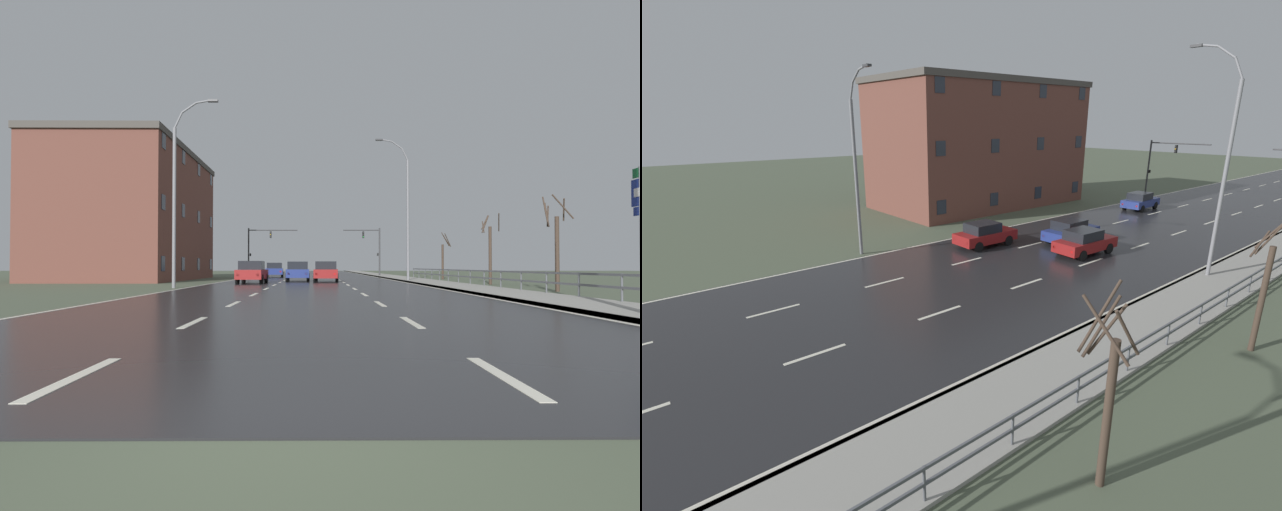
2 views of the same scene
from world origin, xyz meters
TOP-DOWN VIEW (x-y plane):
  - ground_plane at (0.00, 48.00)m, footprint 160.00×160.00m
  - road_asphalt_strip at (0.00, 60.00)m, footprint 14.00×120.00m
  - sidewalk_right at (8.43, 60.00)m, footprint 3.00×120.00m
  - guardrail at (9.85, 26.82)m, footprint 0.07×39.52m
  - street_lamp_midground at (7.44, 37.05)m, footprint 2.65×0.24m
  - street_lamp_left_bank at (-7.44, 24.99)m, footprint 2.51×0.24m
  - traffic_signal_right at (7.13, 57.59)m, footprint 4.40×0.36m
  - traffic_signal_left at (-6.71, 59.10)m, footprint 6.06×0.36m
  - car_far_right at (-1.13, 36.98)m, footprint 1.90×4.13m
  - car_near_right at (-4.09, 51.15)m, footprint 2.00×4.18m
  - car_mid_centre at (-4.12, 31.99)m, footprint 1.92×4.14m
  - car_distant at (1.08, 35.45)m, footprint 1.97×4.17m
  - brick_building at (-15.85, 41.86)m, footprint 10.46×19.59m
  - bare_tree_near at (11.85, 20.96)m, footprint 1.23×1.26m
  - bare_tree_mid at (11.83, 30.32)m, footprint 1.30×1.37m
  - bare_tree_far at (12.00, 43.49)m, footprint 1.06×0.93m

SIDE VIEW (x-z plane):
  - ground_plane at x=0.00m, z-range -0.12..0.00m
  - road_asphalt_strip at x=0.00m, z-range 0.00..0.02m
  - sidewalk_right at x=8.43m, z-range 0.00..0.12m
  - guardrail at x=9.85m, z-range 0.21..1.21m
  - car_far_right at x=-1.13m, z-range 0.02..1.59m
  - car_near_right at x=-4.09m, z-range 0.02..1.59m
  - car_mid_centre at x=-4.12m, z-range 0.02..1.59m
  - car_distant at x=1.08m, z-range 0.02..1.59m
  - bare_tree_far at x=12.00m, z-range -0.25..4.03m
  - bare_tree_near at x=11.85m, z-range -0.12..4.54m
  - bare_tree_mid at x=11.83m, z-range -0.11..4.57m
  - traffic_signal_right at x=7.13m, z-range 0.88..6.63m
  - traffic_signal_left at x=-6.71m, z-range 1.01..6.86m
  - street_lamp_left_bank at x=-7.44m, z-range -0.11..10.46m
  - street_lamp_midground at x=7.44m, z-range -0.13..11.24m
  - brick_building at x=-15.85m, z-range 0.01..11.36m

